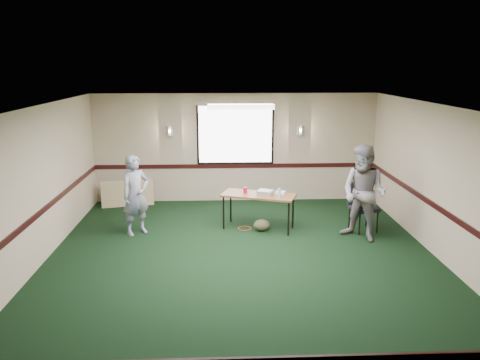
{
  "coord_description": "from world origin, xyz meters",
  "views": [
    {
      "loc": [
        -0.38,
        -7.49,
        3.39
      ],
      "look_at": [
        0.0,
        1.3,
        1.2
      ],
      "focal_mm": 35.0,
      "sensor_mm": 36.0,
      "label": 1
    }
  ],
  "objects_px": {
    "person_left": "(136,195)",
    "folding_table": "(259,197)",
    "person_right": "(364,193)",
    "conference_chair": "(362,202)",
    "projector": "(265,193)"
  },
  "relations": [
    {
      "from": "folding_table",
      "to": "person_left",
      "type": "height_order",
      "value": "person_left"
    },
    {
      "from": "folding_table",
      "to": "person_left",
      "type": "relative_size",
      "value": 0.99
    },
    {
      "from": "person_right",
      "to": "folding_table",
      "type": "bearing_deg",
      "value": -155.22
    },
    {
      "from": "projector",
      "to": "person_left",
      "type": "relative_size",
      "value": 0.18
    },
    {
      "from": "folding_table",
      "to": "person_right",
      "type": "height_order",
      "value": "person_right"
    },
    {
      "from": "person_left",
      "to": "folding_table",
      "type": "bearing_deg",
      "value": -34.97
    },
    {
      "from": "folding_table",
      "to": "person_right",
      "type": "distance_m",
      "value": 2.13
    },
    {
      "from": "conference_chair",
      "to": "person_right",
      "type": "relative_size",
      "value": 0.53
    },
    {
      "from": "person_left",
      "to": "person_right",
      "type": "bearing_deg",
      "value": -45.72
    },
    {
      "from": "conference_chair",
      "to": "person_left",
      "type": "bearing_deg",
      "value": 166.6
    },
    {
      "from": "person_left",
      "to": "person_right",
      "type": "xyz_separation_m",
      "value": [
        4.5,
        -0.52,
        0.13
      ]
    },
    {
      "from": "person_left",
      "to": "person_right",
      "type": "distance_m",
      "value": 4.53
    },
    {
      "from": "projector",
      "to": "conference_chair",
      "type": "bearing_deg",
      "value": 21.48
    },
    {
      "from": "folding_table",
      "to": "conference_chair",
      "type": "height_order",
      "value": "conference_chair"
    },
    {
      "from": "projector",
      "to": "person_left",
      "type": "xyz_separation_m",
      "value": [
        -2.64,
        -0.12,
        0.01
      ]
    }
  ]
}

